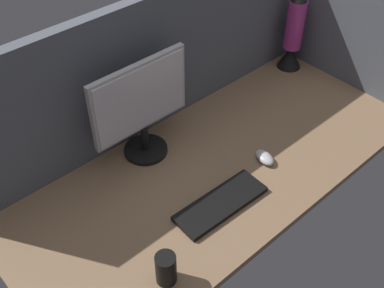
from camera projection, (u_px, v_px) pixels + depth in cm
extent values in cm
cube|color=#8C6B4C|center=(218.00, 164.00, 195.93)|extent=(180.00, 80.00, 3.00)
cube|color=#565B66|center=(157.00, 62.00, 195.29)|extent=(180.00, 5.00, 59.47)
cube|color=#565B66|center=(358.00, 25.00, 217.81)|extent=(5.00, 80.00, 59.47)
cylinder|color=black|center=(146.00, 150.00, 198.76)|extent=(18.00, 18.00, 1.80)
cylinder|color=black|center=(145.00, 138.00, 194.42)|extent=(3.20, 3.20, 11.00)
cube|color=#B7B7B7|center=(140.00, 97.00, 181.27)|extent=(43.21, 2.40, 29.44)
cube|color=silver|center=(142.00, 99.00, 180.51)|extent=(40.81, 0.60, 27.04)
cube|color=black|center=(221.00, 203.00, 177.18)|extent=(37.37, 14.11, 2.00)
ellipsoid|color=silver|center=(265.00, 158.00, 194.12)|extent=(7.58, 10.60, 3.40)
cylinder|color=black|center=(166.00, 269.00, 150.95)|extent=(6.84, 6.84, 12.05)
cone|color=black|center=(290.00, 57.00, 242.54)|extent=(12.28, 12.28, 11.17)
cylinder|color=#B2338C|center=(295.00, 25.00, 230.44)|extent=(8.93, 8.93, 24.57)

